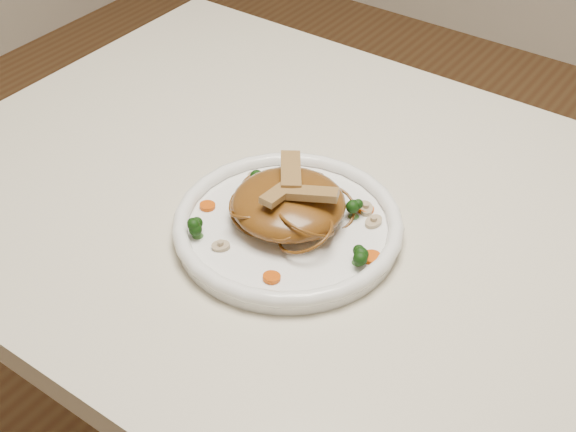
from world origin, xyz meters
The scene contains 19 objects.
table centered at (0.00, 0.00, 0.65)m, with size 1.20×0.80×0.75m.
plate centered at (-0.04, -0.07, 0.76)m, with size 0.29×0.29×0.02m, color white.
noodle_mound centered at (-0.05, -0.06, 0.79)m, with size 0.14×0.14×0.05m, color brown.
chicken_a centered at (-0.02, -0.06, 0.82)m, with size 0.07×0.02×0.01m, color #A1834C.
chicken_b centered at (-0.06, -0.04, 0.82)m, with size 0.08×0.02×0.01m, color #A1834C.
chicken_c centered at (-0.05, -0.08, 0.82)m, with size 0.06×0.02×0.01m, color #A1834C.
broccoli_0 centered at (0.01, -0.01, 0.78)m, with size 0.02×0.02×0.03m, color #12380B, non-canonical shape.
broccoli_1 centered at (-0.12, -0.03, 0.78)m, with size 0.03×0.03×0.03m, color #12380B, non-canonical shape.
broccoli_2 centered at (-0.12, -0.15, 0.78)m, with size 0.03×0.03×0.03m, color #12380B, non-canonical shape.
broccoli_3 centered at (0.06, -0.08, 0.78)m, with size 0.02×0.02×0.03m, color #12380B, non-canonical shape.
carrot_0 centered at (0.02, 0.01, 0.77)m, with size 0.02×0.02×0.01m, color #E75108.
carrot_1 centered at (-0.15, -0.10, 0.77)m, with size 0.02×0.02×0.01m, color #E75108.
carrot_2 centered at (0.07, -0.06, 0.77)m, with size 0.02×0.02×0.01m, color #E75108.
carrot_3 centered at (-0.08, 0.02, 0.77)m, with size 0.02×0.02×0.01m, color #E75108.
carrot_4 centered at (0.00, -0.16, 0.77)m, with size 0.02×0.02×0.01m, color #E75108.
mushroom_0 centered at (-0.08, -0.15, 0.77)m, with size 0.02×0.02×0.01m, color beige.
mushroom_1 centered at (0.04, -0.01, 0.77)m, with size 0.03×0.03×0.01m, color beige.
mushroom_2 centered at (-0.13, -0.02, 0.77)m, with size 0.03×0.03×0.01m, color beige.
mushroom_3 centered at (0.02, 0.01, 0.77)m, with size 0.03×0.03×0.01m, color beige.
Camera 1 is at (0.39, -0.67, 1.40)m, focal length 48.60 mm.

